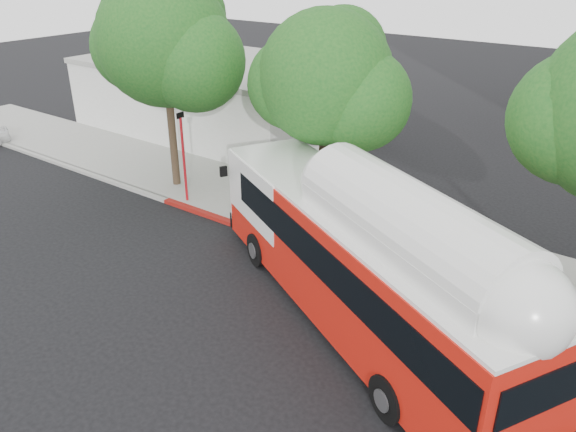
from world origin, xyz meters
name	(u,v)px	position (x,y,z in m)	size (l,w,h in m)	color
ground	(247,301)	(0.00, 0.00, 0.00)	(120.00, 120.00, 0.00)	black
sidewalk	(348,227)	(0.00, 6.50, 0.07)	(60.00, 5.00, 0.15)	gray
curb_strip	(313,252)	(0.00, 3.90, 0.07)	(60.00, 0.30, 0.15)	gray
red_curb_segment	(252,230)	(-3.00, 3.90, 0.08)	(10.00, 0.32, 0.16)	maroon
street_tree_left	(173,46)	(-8.53, 5.56, 6.60)	(6.67, 5.80, 9.74)	#2D2116
street_tree_mid	(336,84)	(-0.59, 6.06, 5.91)	(5.75, 5.00, 8.62)	#2D2116
low_commercial_bldg	(218,94)	(-14.00, 14.00, 2.15)	(16.20, 10.20, 4.25)	silver
transit_bus	(358,265)	(3.41, 1.11, 2.00)	(13.94, 9.04, 4.28)	red
signal_pole	(184,158)	(-7.17, 4.39, 2.14)	(0.12, 0.40, 4.18)	red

